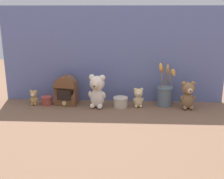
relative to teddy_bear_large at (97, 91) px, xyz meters
name	(u,v)px	position (x,y,z in m)	size (l,w,h in m)	color
ground_plane	(112,107)	(0.11, 0.00, -0.13)	(4.00, 4.00, 0.00)	brown
backdrop_wall	(113,55)	(0.11, 0.17, 0.24)	(1.71, 0.02, 0.73)	slate
teddy_bear_large	(97,91)	(0.00, 0.00, 0.00)	(0.14, 0.13, 0.25)	beige
teddy_bear_medium	(188,94)	(0.66, 0.00, -0.02)	(0.11, 0.11, 0.21)	olive
teddy_bear_small	(138,97)	(0.30, 0.02, -0.05)	(0.08, 0.07, 0.15)	#DBBC84
teddy_bear_tiny	(34,97)	(-0.49, 0.03, -0.07)	(0.06, 0.06, 0.12)	tan
flower_vase	(165,93)	(0.50, 0.07, -0.03)	(0.13, 0.13, 0.33)	slate
vintage_radio	(66,91)	(-0.24, 0.06, -0.02)	(0.18, 0.12, 0.22)	brown
decorative_tin_tall	(47,100)	(-0.39, 0.04, -0.10)	(0.09, 0.09, 0.07)	#993D33
decorative_tin_short	(120,102)	(0.17, 0.02, -0.09)	(0.11, 0.11, 0.07)	beige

